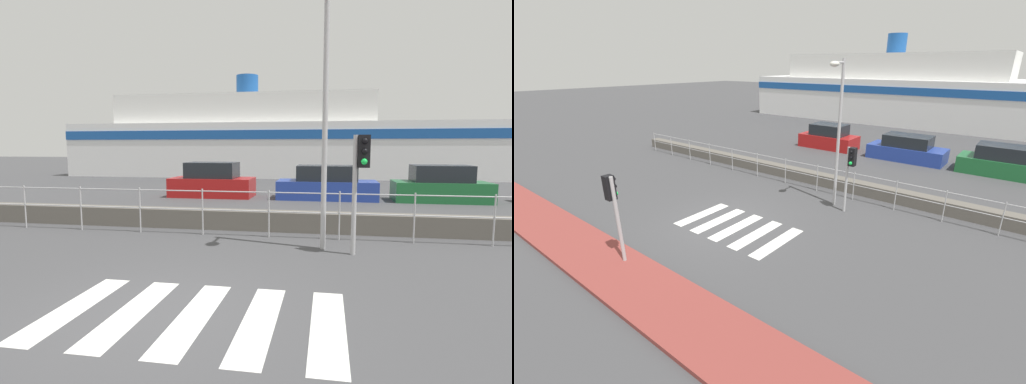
{
  "view_description": "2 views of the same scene",
  "coord_description": "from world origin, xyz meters",
  "views": [
    {
      "loc": [
        2.32,
        -4.99,
        2.3
      ],
      "look_at": [
        1.07,
        2.0,
        1.5
      ],
      "focal_mm": 28.0,
      "sensor_mm": 36.0,
      "label": 1
    },
    {
      "loc": [
        8.2,
        -7.83,
        5.41
      ],
      "look_at": [
        1.28,
        1.0,
        1.2
      ],
      "focal_mm": 24.0,
      "sensor_mm": 36.0,
      "label": 2
    }
  ],
  "objects": [
    {
      "name": "parked_car_red",
      "position": [
        -2.94,
        12.91,
        0.68
      ],
      "size": [
        3.81,
        1.83,
        1.6
      ],
      "color": "#B21919",
      "rests_on": "ground_plane"
    },
    {
      "name": "ferry_boat",
      "position": [
        -0.86,
        28.0,
        2.7
      ],
      "size": [
        35.9,
        9.01,
        8.16
      ],
      "color": "white",
      "rests_on": "ground_plane"
    },
    {
      "name": "traffic_light_near",
      "position": [
        -0.45,
        -3.69,
        1.94
      ],
      "size": [
        0.34,
        0.32,
        2.64
      ],
      "color": "#B2B2B5",
      "rests_on": "ground_plane"
    },
    {
      "name": "harbor_fence",
      "position": [
        -0.0,
        4.95,
        0.8
      ],
      "size": [
        22.92,
        0.04,
        1.22
      ],
      "color": "#B2B2B5",
      "rests_on": "ground_plane"
    },
    {
      "name": "parked_car_blue",
      "position": [
        2.31,
        12.91,
        0.64
      ],
      "size": [
        4.34,
        1.81,
        1.49
      ],
      "color": "#233D9E",
      "rests_on": "ground_plane"
    },
    {
      "name": "ground_plane",
      "position": [
        0.0,
        0.0,
        0.0
      ],
      "size": [
        160.0,
        160.0,
        0.0
      ],
      "primitive_type": "plane",
      "color": "#424244"
    },
    {
      "name": "crosswalk",
      "position": [
        0.57,
        0.0,
        0.0
      ],
      "size": [
        4.05,
        2.4,
        0.01
      ],
      "color": "silver",
      "rests_on": "ground_plane"
    },
    {
      "name": "streetlamp",
      "position": [
        2.26,
        3.85,
        3.5
      ],
      "size": [
        0.32,
        0.95,
        5.61
      ],
      "color": "#B2B2B5",
      "rests_on": "ground_plane"
    },
    {
      "name": "parked_car_green",
      "position": [
        7.05,
        12.91,
        0.66
      ],
      "size": [
        3.83,
        1.8,
        1.54
      ],
      "color": "#1E6633",
      "rests_on": "ground_plane"
    },
    {
      "name": "traffic_light_far",
      "position": [
        3.01,
        3.62,
        1.88
      ],
      "size": [
        0.34,
        0.32,
        2.55
      ],
      "color": "#B2B2B5",
      "rests_on": "ground_plane"
    },
    {
      "name": "seawall",
      "position": [
        0.0,
        5.82,
        0.27
      ],
      "size": [
        25.42,
        0.55,
        0.54
      ],
      "color": "#605B54",
      "rests_on": "ground_plane"
    },
    {
      "name": "sidewalk_brick",
      "position": [
        0.0,
        -4.1,
        0.06
      ],
      "size": [
        24.0,
        1.8,
        0.12
      ],
      "color": "brown",
      "rests_on": "ground_plane"
    }
  ]
}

